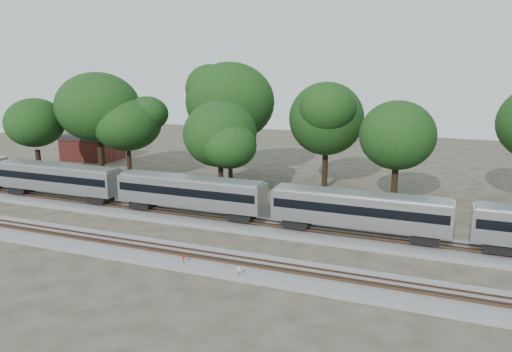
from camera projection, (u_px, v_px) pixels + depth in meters
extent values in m
plane|color=#383328|center=(194.00, 242.00, 46.04)|extent=(160.00, 160.00, 0.00)
cube|color=slate|center=(223.00, 221.00, 51.43)|extent=(160.00, 5.00, 0.40)
cube|color=brown|center=(219.00, 219.00, 50.68)|extent=(160.00, 0.08, 0.15)
cube|color=brown|center=(226.00, 215.00, 51.98)|extent=(160.00, 0.08, 0.15)
cube|color=slate|center=(172.00, 255.00, 42.37)|extent=(160.00, 5.00, 0.40)
cube|color=brown|center=(167.00, 253.00, 41.63)|extent=(160.00, 0.08, 0.15)
cube|color=brown|center=(176.00, 247.00, 42.93)|extent=(160.00, 0.08, 0.15)
cube|color=silver|center=(58.00, 178.00, 58.60)|extent=(16.29, 2.81, 2.81)
cube|color=black|center=(58.00, 176.00, 58.54)|extent=(15.73, 2.86, 0.84)
cube|color=gray|center=(57.00, 166.00, 58.29)|extent=(15.92, 2.25, 0.33)
cube|color=black|center=(22.00, 188.00, 61.15)|extent=(2.43, 2.06, 0.84)
cube|color=black|center=(100.00, 198.00, 56.85)|extent=(2.43, 2.06, 0.84)
cube|color=silver|center=(190.00, 192.00, 52.18)|extent=(16.29, 2.81, 2.81)
cube|color=black|center=(190.00, 189.00, 52.11)|extent=(15.73, 2.86, 0.84)
cube|color=gray|center=(190.00, 178.00, 51.86)|extent=(15.92, 2.25, 0.33)
cube|color=black|center=(143.00, 203.00, 54.72)|extent=(2.43, 2.06, 0.84)
cube|color=black|center=(242.00, 215.00, 50.43)|extent=(2.43, 2.06, 0.84)
cube|color=silver|center=(359.00, 210.00, 45.75)|extent=(16.29, 2.81, 2.81)
cube|color=black|center=(359.00, 207.00, 45.69)|extent=(15.73, 2.86, 0.84)
cube|color=gray|center=(360.00, 194.00, 45.43)|extent=(15.92, 2.25, 0.33)
cube|color=black|center=(297.00, 221.00, 48.29)|extent=(2.43, 2.06, 0.84)
cube|color=black|center=(425.00, 237.00, 44.00)|extent=(2.43, 2.06, 0.84)
cube|color=black|center=(498.00, 245.00, 41.87)|extent=(2.43, 2.06, 0.84)
cylinder|color=#512D19|center=(184.00, 262.00, 40.15)|extent=(0.06, 0.06, 0.93)
cylinder|color=red|center=(183.00, 257.00, 40.06)|extent=(0.33, 0.08, 0.33)
cylinder|color=#512D19|center=(239.00, 275.00, 37.67)|extent=(0.06, 0.06, 0.97)
cylinder|color=silver|center=(239.00, 269.00, 37.58)|extent=(0.33, 0.16, 0.34)
cube|color=#512D19|center=(238.00, 274.00, 38.63)|extent=(0.56, 0.42, 0.30)
cube|color=maroon|center=(93.00, 149.00, 85.73)|extent=(9.48, 7.04, 3.58)
cube|color=black|center=(92.00, 137.00, 85.25)|extent=(9.69, 7.25, 0.81)
cylinder|color=black|center=(39.00, 166.00, 69.61)|extent=(0.70, 0.70, 4.43)
ellipsoid|color=black|center=(35.00, 123.00, 68.30)|extent=(8.36, 8.36, 7.11)
cylinder|color=black|center=(101.00, 161.00, 70.34)|extent=(0.70, 0.70, 5.54)
ellipsoid|color=black|center=(98.00, 107.00, 68.70)|extent=(10.45, 10.45, 8.88)
cylinder|color=black|center=(130.00, 167.00, 69.25)|extent=(0.70, 0.70, 4.32)
ellipsoid|color=black|center=(127.00, 125.00, 67.97)|extent=(8.14, 8.14, 6.92)
cylinder|color=black|center=(230.00, 159.00, 70.89)|extent=(0.70, 0.70, 5.91)
ellipsoid|color=black|center=(230.00, 102.00, 69.15)|extent=(11.14, 11.14, 9.47)
cylinder|color=black|center=(221.00, 180.00, 61.23)|extent=(0.70, 0.70, 4.23)
ellipsoid|color=black|center=(220.00, 134.00, 59.98)|extent=(7.97, 7.97, 6.78)
cylinder|color=black|center=(325.00, 170.00, 65.24)|extent=(0.70, 0.70, 4.98)
ellipsoid|color=black|center=(326.00, 119.00, 63.77)|extent=(9.39, 9.39, 7.98)
cylinder|color=black|center=(394.00, 190.00, 56.06)|extent=(0.70, 0.70, 4.54)
ellipsoid|color=black|center=(397.00, 135.00, 54.72)|extent=(8.55, 8.55, 7.27)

